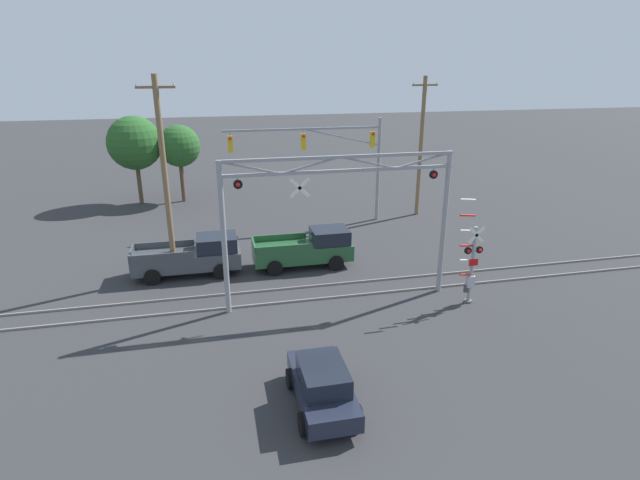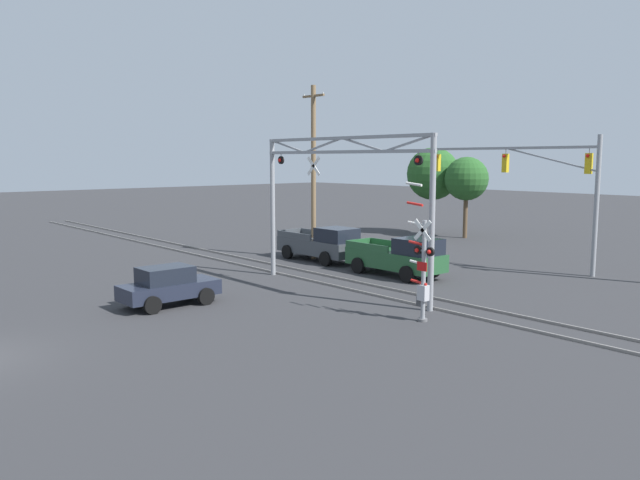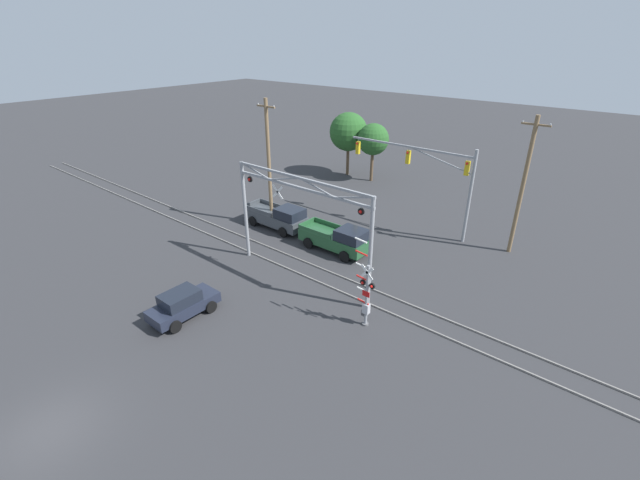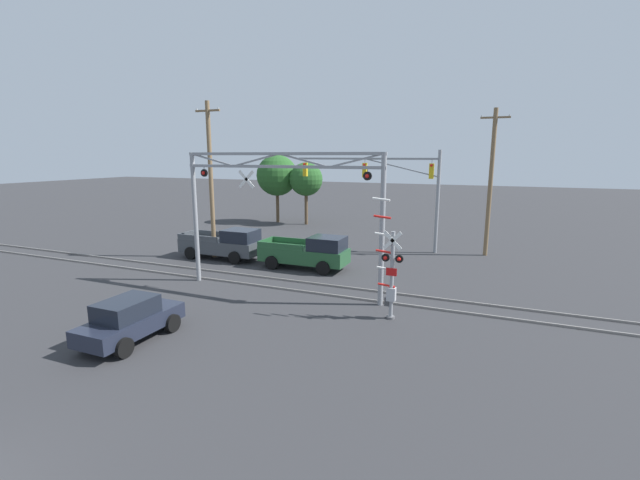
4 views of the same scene
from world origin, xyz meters
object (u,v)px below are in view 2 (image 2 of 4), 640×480
Objects in this scene: utility_pole_left at (313,171)px; background_tree_far_left_verge at (466,179)px; pickup_truck_lead at (399,257)px; background_tree_beyond_span at (433,174)px; crossing_signal_mast at (422,271)px; sedan_waiting at (168,286)px; traffic_signal_span at (546,178)px; pickup_truck_following at (322,244)px; crossing_gantry at (341,187)px.

utility_pole_left is 14.85m from background_tree_far_left_verge.
background_tree_beyond_span is at bearing 123.79° from pickup_truck_lead.
crossing_signal_mast is at bearing -43.05° from pickup_truck_lead.
background_tree_far_left_verge reaches higher than sedan_waiting.
traffic_signal_span is 12.59m from pickup_truck_following.
crossing_signal_mast reaches higher than pickup_truck_following.
utility_pole_left reaches higher than sedan_waiting.
sedan_waiting is (-2.37, -7.20, -3.81)m from crossing_gantry.
crossing_gantry is at bearing -83.26° from pickup_truck_lead.
sedan_waiting is (-5.46, -18.95, -4.05)m from traffic_signal_span.
pickup_truck_lead is at bearing 136.95° from crossing_signal_mast.
pickup_truck_lead is at bearing -56.21° from background_tree_beyond_span.
pickup_truck_lead is at bearing -1.65° from pickup_truck_following.
background_tree_beyond_span reaches higher than background_tree_far_left_verge.
pickup_truck_lead is at bearing -116.42° from traffic_signal_span.
utility_pole_left is at bearing 147.22° from crossing_gantry.
sedan_waiting is at bearing -106.07° from traffic_signal_span.
traffic_signal_span is 1.98× the size of pickup_truck_lead.
crossing_signal_mast is 13.80m from traffic_signal_span.
crossing_signal_mast is at bearing 35.15° from sedan_waiting.
pickup_truck_lead is 0.53× the size of utility_pole_left.
background_tree_far_left_verge is (-13.39, 21.13, 2.52)m from crossing_signal_mast.
crossing_signal_mast is 25.14m from background_tree_far_left_verge.
pickup_truck_following is at bearing 144.66° from crossing_gantry.
background_tree_beyond_span is 1.12× the size of background_tree_far_left_verge.
traffic_signal_span is at bearing 32.90° from utility_pole_left.
crossing_signal_mast is 0.48× the size of traffic_signal_span.
crossing_gantry reaches higher than background_tree_far_left_verge.
pickup_truck_following is at bearing -74.35° from background_tree_beyond_span.
background_tree_beyond_span is at bearing 105.65° from pickup_truck_following.
crossing_gantry is 2.66× the size of sedan_waiting.
crossing_gantry is 6.60m from crossing_signal_mast.
crossing_signal_mast is 0.95× the size of pickup_truck_lead.
crossing_gantry is 22.63m from background_tree_beyond_span.
crossing_gantry reaches higher than pickup_truck_lead.
traffic_signal_span is 20.14m from sedan_waiting.
crossing_signal_mast is 13.82m from pickup_truck_following.
pickup_truck_lead is at bearing 81.02° from sedan_waiting.
pickup_truck_lead is at bearing -65.13° from background_tree_far_left_verge.
pickup_truck_lead is 8.17m from utility_pole_left.
pickup_truck_following is 15.45m from background_tree_far_left_verge.
traffic_signal_span is 1.75× the size of background_tree_far_left_verge.
pickup_truck_lead is 17.10m from background_tree_far_left_verge.
background_tree_far_left_verge is at bearing -3.15° from background_tree_beyond_span.
pickup_truck_lead is (-6.34, 5.92, -0.85)m from crossing_signal_mast.
pickup_truck_following is (-9.65, -7.10, -3.86)m from traffic_signal_span.
pickup_truck_following is at bearing -143.66° from traffic_signal_span.
utility_pole_left reaches higher than pickup_truck_lead.
background_tree_beyond_span reaches higher than pickup_truck_following.
crossing_gantry is at bearing 166.10° from crossing_signal_mast.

